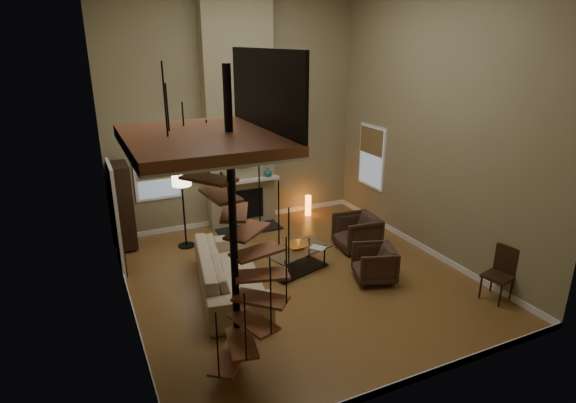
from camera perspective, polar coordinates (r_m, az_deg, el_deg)
name	(u,v)px	position (r m, az deg, el deg)	size (l,w,h in m)	color
ground	(297,277)	(8.98, 1.09, -9.27)	(6.00, 6.50, 0.01)	olive
back_wall	(236,109)	(11.01, -6.40, 11.13)	(6.00, 0.02, 5.50)	#8C815A
front_wall	(427,185)	(5.40, 16.61, 1.98)	(6.00, 0.02, 5.50)	#8C815A
left_wall	(112,151)	(7.26, -20.68, 5.84)	(0.02, 6.50, 5.50)	#8C815A
right_wall	(435,121)	(9.72, 17.51, 9.31)	(0.02, 6.50, 5.50)	#8C815A
baseboard_back	(240,218)	(11.68, -5.90, -2.06)	(6.00, 0.02, 0.12)	white
baseboard_front	(406,382)	(6.68, 14.24, -20.59)	(6.00, 0.02, 0.12)	white
baseboard_left	(133,311)	(8.25, -18.38, -12.60)	(0.02, 6.50, 0.12)	white
baseboard_right	(422,246)	(10.48, 16.01, -5.30)	(0.02, 6.50, 0.12)	white
chimney_breast	(238,110)	(10.83, -6.07, 11.01)	(1.60, 0.38, 5.50)	#988B63
hearth	(249,229)	(11.11, -4.75, -3.39)	(1.50, 0.60, 0.04)	black
firebox	(244,204)	(11.17, -5.34, -0.36)	(0.95, 0.02, 0.72)	black
mantel	(245,181)	(10.92, -5.29, 2.49)	(1.70, 0.18, 0.06)	white
mirror_frame	(243,147)	(10.77, -5.53, 6.65)	(0.94, 0.94, 0.10)	black
mirror_disc	(243,147)	(10.78, -5.55, 6.66)	(0.80, 0.80, 0.01)	white
vase_left	(221,177)	(10.75, -8.15, 2.96)	(0.24, 0.24, 0.25)	black
vase_right	(268,172)	(11.12, -2.47, 3.59)	(0.20, 0.20, 0.21)	#195754
window_back	(157,166)	(10.76, -15.77, 4.20)	(1.02, 0.06, 1.52)	white
window_right	(372,156)	(11.45, 10.20, 5.54)	(0.06, 1.02, 1.52)	white
entry_door	(116,219)	(9.46, -20.23, -1.97)	(0.10, 1.05, 2.16)	white
loft	(209,134)	(5.57, -9.63, 8.18)	(1.70, 2.20, 1.09)	brown
spiral_stair	(235,243)	(6.09, -6.52, -5.08)	(1.47, 1.47, 4.06)	black
hutch	(122,205)	(10.48, -19.57, -0.45)	(0.38, 0.80, 1.79)	black
sofa	(229,272)	(8.39, -7.24, -8.51)	(2.63, 1.03, 0.77)	#C5AF89
armchair_near	(360,232)	(10.16, 8.80, -3.74)	(0.83, 0.85, 0.78)	#412A1E
armchair_far	(378,263)	(8.86, 10.93, -7.43)	(0.71, 0.73, 0.67)	#412A1E
coffee_table	(298,257)	(9.10, 1.19, -6.81)	(1.43, 0.99, 0.47)	silver
bowl	(297,246)	(9.05, 1.06, -5.47)	(0.43, 0.43, 0.11)	orange
book	(317,248)	(9.05, 3.62, -5.75)	(0.22, 0.29, 0.03)	gray
floor_lamp	(182,184)	(9.99, -12.86, 2.06)	(0.40, 0.40, 1.71)	black
accent_lamp	(308,206)	(11.93, 2.47, -0.53)	(0.15, 0.15, 0.54)	orange
side_chair	(501,271)	(8.87, 24.61, -7.68)	(0.52, 0.51, 0.94)	black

